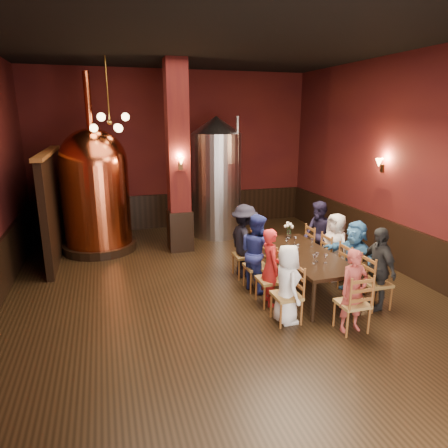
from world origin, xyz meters
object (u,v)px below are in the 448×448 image
object	(u,v)px
person_0	(287,284)
copper_kettle	(95,189)
person_1	(270,267)
rose_vase	(289,227)
dining_table	(305,256)
person_2	(257,252)
steel_vessel	(216,177)

from	to	relation	value
person_0	copper_kettle	bearing A→B (deg)	35.01
person_1	rose_vase	distance (m)	1.69
person_0	dining_table	bearing A→B (deg)	-37.01
person_1	person_2	world-z (taller)	person_2
person_2	dining_table	bearing A→B (deg)	-129.44
copper_kettle	steel_vessel	bearing A→B (deg)	7.96
dining_table	rose_vase	bearing A→B (deg)	81.54
person_0	rose_vase	size ratio (longest dim) A/B	3.84
dining_table	rose_vase	distance (m)	1.05
steel_vessel	person_0	bearing A→B (deg)	-92.98
copper_kettle	steel_vessel	distance (m)	3.19
dining_table	copper_kettle	xyz separation A→B (m)	(-3.74, 3.64, 0.85)
person_1	rose_vase	xyz separation A→B (m)	(0.99, 1.33, 0.28)
steel_vessel	copper_kettle	bearing A→B (deg)	-172.04
steel_vessel	rose_vase	world-z (taller)	steel_vessel
dining_table	person_1	distance (m)	0.91
dining_table	person_2	size ratio (longest dim) A/B	1.61
dining_table	person_0	xyz separation A→B (m)	(-0.85, -1.00, -0.03)
dining_table	person_2	distance (m)	0.91
person_2	rose_vase	distance (m)	1.22
rose_vase	copper_kettle	bearing A→B (deg)	145.77
person_2	steel_vessel	bearing A→B (deg)	-22.61
rose_vase	person_0	bearing A→B (deg)	-116.28
person_2	person_0	bearing A→B (deg)	161.78
dining_table	steel_vessel	distance (m)	4.23
steel_vessel	rose_vase	xyz separation A→B (m)	(0.72, -3.08, -0.65)
person_1	person_2	size ratio (longest dim) A/B	0.93
person_1	person_2	bearing A→B (deg)	4.54
dining_table	person_2	xyz separation A→B (m)	(-0.85, 0.33, 0.06)
person_2	copper_kettle	size ratio (longest dim) A/B	0.35
person_0	person_2	distance (m)	1.33
person_0	rose_vase	bearing A→B (deg)	-23.18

